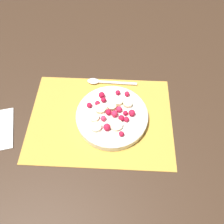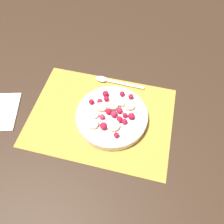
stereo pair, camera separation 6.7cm
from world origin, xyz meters
name	(u,v)px [view 2 (the right image)]	position (x,y,z in m)	size (l,w,h in m)	color
ground_plane	(101,117)	(0.00, 0.00, 0.00)	(3.00, 3.00, 0.00)	#382619
placemat	(101,116)	(0.00, 0.00, 0.00)	(0.45, 0.33, 0.01)	gold
fruit_bowl	(112,115)	(0.04, 0.00, 0.02)	(0.22, 0.22, 0.05)	silver
spoon	(110,81)	(-0.01, 0.15, 0.01)	(0.18, 0.03, 0.01)	silver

